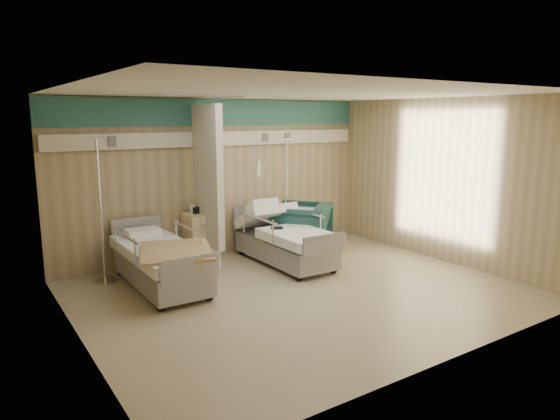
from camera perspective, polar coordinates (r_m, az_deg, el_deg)
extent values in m
cube|color=gray|center=(7.28, 2.45, -9.32)|extent=(6.00, 5.00, 0.00)
cube|color=tan|center=(9.05, -6.85, 3.68)|extent=(6.00, 0.04, 2.80)
cube|color=tan|center=(5.16, 19.15, -2.07)|extent=(6.00, 0.04, 2.80)
cube|color=tan|center=(5.72, -22.52, -1.09)|extent=(0.04, 5.00, 2.80)
cube|color=tan|center=(9.01, 18.17, 3.20)|extent=(0.04, 5.00, 2.80)
cube|color=silver|center=(6.85, 2.64, 13.28)|extent=(6.00, 5.00, 0.04)
cube|color=#30726C|center=(8.96, -6.96, 10.98)|extent=(6.00, 0.04, 0.45)
cube|color=silver|center=(8.95, -6.81, 8.11)|extent=(5.88, 0.08, 0.25)
cylinder|color=silver|center=(7.96, -7.36, 12.54)|extent=(0.03, 1.80, 0.03)
cube|color=beige|center=(8.32, -8.23, 3.81)|extent=(0.12, 0.90, 2.35)
cube|color=beige|center=(8.72, -9.05, -3.15)|extent=(0.50, 0.48, 0.85)
imported|color=#1C4743|center=(9.20, 2.44, -2.06)|extent=(1.41, 1.42, 0.93)
cube|color=silver|center=(9.08, 2.55, 0.95)|extent=(0.75, 0.74, 0.06)
cylinder|color=silver|center=(9.45, 0.68, -4.51)|extent=(0.37, 0.37, 0.03)
cylinder|color=silver|center=(9.23, 0.69, 1.63)|extent=(0.03, 0.03, 2.08)
cylinder|color=silver|center=(9.13, 0.70, 8.09)|extent=(0.25, 0.03, 0.03)
cylinder|color=silver|center=(8.14, -19.32, -7.64)|extent=(0.39, 0.39, 0.03)
cylinder|color=silver|center=(7.88, -19.80, -0.22)|extent=(0.03, 0.03, 2.17)
cylinder|color=silver|center=(7.76, -20.30, 7.68)|extent=(0.26, 0.03, 0.03)
cube|color=black|center=(8.34, -0.37, -2.05)|extent=(0.20, 0.15, 0.04)
cube|color=tan|center=(7.07, -11.79, -4.61)|extent=(1.28, 1.44, 0.04)
cube|color=black|center=(8.67, -9.35, 0.02)|extent=(0.22, 0.15, 0.11)
cylinder|color=white|center=(8.67, -9.94, 0.09)|extent=(0.12, 0.12, 0.14)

